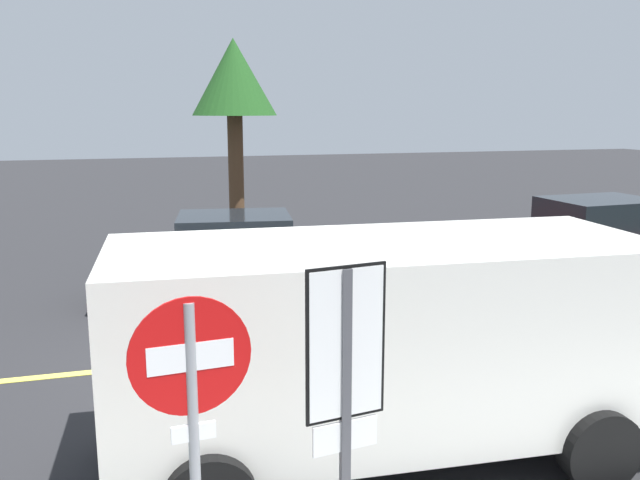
# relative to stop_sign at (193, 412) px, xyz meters

# --- Properties ---
(ground_plane) EXTENTS (80.00, 80.00, 0.00)m
(ground_plane) POSITION_rel_stop_sign_xyz_m (0.94, 4.92, -1.60)
(ground_plane) COLOR #262628
(lane_marking_centre) EXTENTS (28.00, 0.16, 0.01)m
(lane_marking_centre) POSITION_rel_stop_sign_xyz_m (3.94, 4.92, -1.59)
(lane_marking_centre) COLOR #E0D14C
(stop_sign) EXTENTS (0.76, 0.09, 2.34)m
(stop_sign) POSITION_rel_stop_sign_xyz_m (0.00, 0.00, 0.00)
(stop_sign) COLOR gray
(stop_sign) RESTS_ON ground_plane
(speed_limit_sign) EXTENTS (0.54, 0.10, 2.52)m
(speed_limit_sign) POSITION_rel_stop_sign_xyz_m (0.93, -0.21, 0.17)
(speed_limit_sign) COLOR #4C4C51
(speed_limit_sign) RESTS_ON ground_plane
(white_van) EXTENTS (5.30, 2.48, 2.20)m
(white_van) POSITION_rel_stop_sign_xyz_m (1.97, 1.89, -0.33)
(white_van) COLOR silver
(white_van) RESTS_ON ground_plane
(car_black_far_lane) EXTENTS (4.32, 2.44, 1.58)m
(car_black_far_lane) POSITION_rel_stop_sign_xyz_m (1.28, 7.82, -0.80)
(car_black_far_lane) COLOR black
(car_black_far_lane) RESTS_ON ground_plane
(car_red_behind_van) EXTENTS (4.61, 2.31, 1.62)m
(car_red_behind_van) POSITION_rel_stop_sign_xyz_m (8.82, 7.57, -0.78)
(car_red_behind_van) COLOR red
(car_red_behind_van) RESTS_ON ground_plane
(tree_centre_verge) EXTENTS (1.92, 1.92, 4.99)m
(tree_centre_verge) POSITION_rel_stop_sign_xyz_m (2.04, 11.48, 2.39)
(tree_centre_verge) COLOR #513823
(tree_centre_verge) RESTS_ON ground_plane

